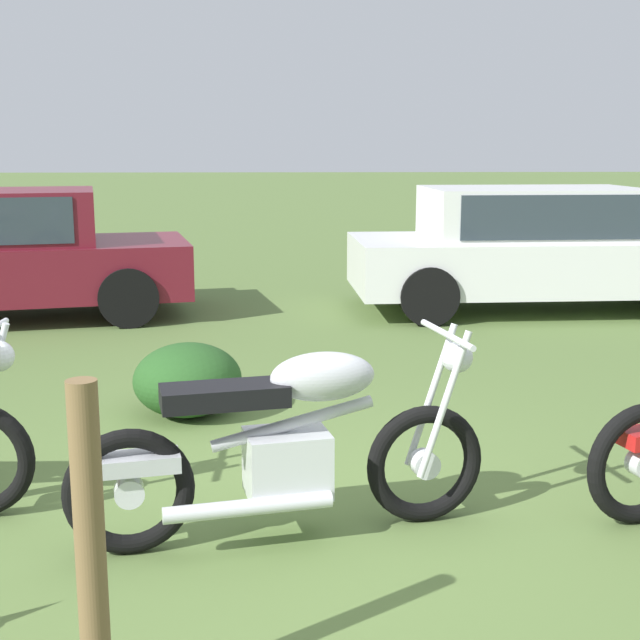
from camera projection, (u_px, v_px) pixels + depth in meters
The scene contains 5 objects.
ground_plane at pixel (298, 513), 4.61m from camera, with size 120.00×120.00×0.00m, color #567038.
motorcycle_silver at pixel (288, 445), 4.24m from camera, with size 2.07×0.81×1.02m.
car_white at pixel (538, 242), 10.18m from camera, with size 4.48×1.99×1.43m.
shrub_low at pixel (188, 379), 6.26m from camera, with size 0.78×0.85×0.52m.
fence_post_wooden at pixel (91, 557), 2.83m from camera, with size 0.10×0.10×1.19m, color brown.
Camera 1 is at (-0.06, -4.32, 1.90)m, focal length 49.00 mm.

